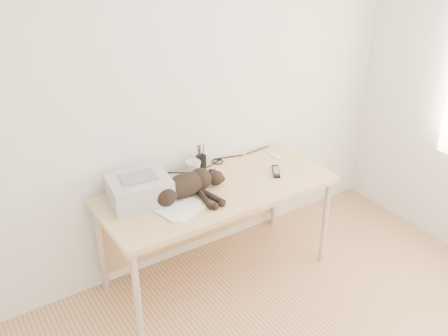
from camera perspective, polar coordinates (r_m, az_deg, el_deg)
wall_back at (r=3.41m, az=-4.13°, el=8.54°), size 3.50×0.00×3.50m
desk at (r=3.49m, az=-1.55°, el=-3.52°), size 1.60×0.70×0.74m
printer at (r=3.21m, az=-9.66°, el=-2.39°), size 0.41×0.36×0.18m
papers at (r=3.13m, az=-4.75°, el=-4.66°), size 0.34×0.28×0.01m
cat at (r=3.22m, az=-4.84°, el=-2.27°), size 0.73×0.34×0.17m
mug at (r=3.51m, az=-3.51°, el=0.04°), size 0.15×0.15×0.10m
pen_cup at (r=3.57m, az=-2.62°, el=0.70°), size 0.07×0.07×0.19m
remote_grey at (r=3.40m, az=-3.75°, el=-1.68°), size 0.08×0.20×0.02m
remote_black at (r=3.56m, az=5.95°, el=-0.38°), size 0.13×0.17×0.02m
mouse at (r=3.78m, az=5.90°, el=1.57°), size 0.07×0.12×0.04m
cable_tangle at (r=3.59m, az=-3.44°, el=-0.05°), size 1.36×0.09×0.01m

